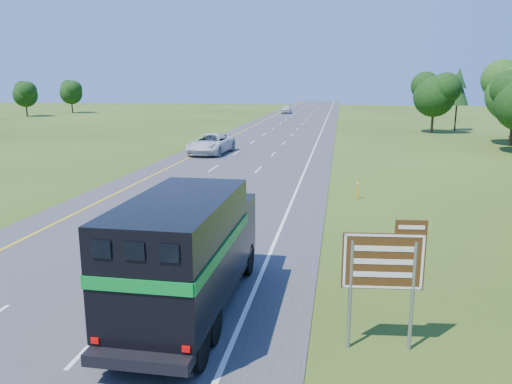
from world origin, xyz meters
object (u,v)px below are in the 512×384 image
(white_suv, at_px, (211,144))
(horse_truck, at_px, (188,251))
(exit_sign, at_px, (384,266))
(far_car, at_px, (286,109))

(white_suv, bearing_deg, horse_truck, -71.89)
(white_suv, relative_size, exit_sign, 1.99)
(horse_truck, height_order, exit_sign, horse_truck)
(far_car, bearing_deg, horse_truck, -87.37)
(white_suv, xyz_separation_m, far_car, (0.31, 64.99, -0.09))
(white_suv, height_order, far_car, white_suv)
(white_suv, bearing_deg, exit_sign, -64.01)
(horse_truck, bearing_deg, exit_sign, -10.81)
(exit_sign, bearing_deg, horse_truck, 163.43)
(white_suv, relative_size, far_car, 1.35)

